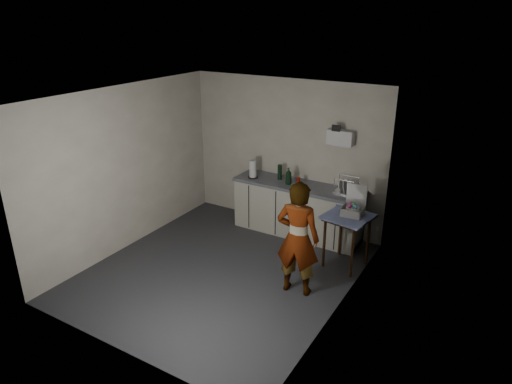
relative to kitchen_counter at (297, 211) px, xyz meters
The scene contains 15 objects.
ground 1.80m from the kitchen_counter, 103.24° to the right, with size 4.00×4.00×0.00m, color #27272B.
wall_back 1.00m from the kitchen_counter, 144.05° to the left, with size 3.60×0.02×2.60m, color #B0AA99.
wall_right 2.36m from the kitchen_counter, 50.73° to the right, with size 0.02×4.00×2.60m, color #B0AA99.
wall_left 2.91m from the kitchen_counter, 142.18° to the right, with size 0.02×4.00×2.60m, color #B0AA99.
ceiling 2.78m from the kitchen_counter, 103.24° to the right, with size 3.60×4.00×0.01m, color white.
kitchen_counter is the anchor object (origin of this frame).
wall_shelf 1.47m from the kitchen_counter, 20.15° to the left, with size 0.42×0.18×0.37m.
side_table 1.29m from the kitchen_counter, 28.61° to the right, with size 0.74×0.74×0.83m.
standing_man 1.80m from the kitchen_counter, 64.41° to the right, with size 0.59×0.39×1.61m, color #B2A593.
soap_bottle 0.65m from the kitchen_counter, 156.97° to the right, with size 0.11×0.11×0.28m, color black.
soda_can 0.55m from the kitchen_counter, 67.78° to the right, with size 0.07×0.07×0.13m, color red.
dark_bottle 0.73m from the kitchen_counter, behind, with size 0.08×0.08×0.26m, color black.
paper_towel 1.05m from the kitchen_counter, behind, with size 0.18×0.18×0.32m.
dish_rack 0.97m from the kitchen_counter, ahead, with size 0.36×0.27×0.25m.
bakery_box 1.35m from the kitchen_counter, 24.72° to the right, with size 0.32×0.33×0.43m.
Camera 1 is at (3.43, -4.81, 3.61)m, focal length 32.00 mm.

